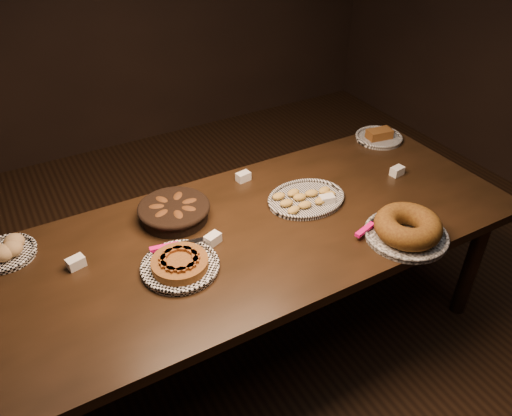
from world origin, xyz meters
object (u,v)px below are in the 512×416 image
buffet_table (260,239)px  apple_tart_plate (180,264)px  bundt_cake_plate (407,229)px  madeleine_platter (306,199)px

buffet_table → apple_tart_plate: size_ratio=6.94×
buffet_table → apple_tart_plate: 0.44m
bundt_cake_plate → buffet_table: bearing=136.8°
apple_tart_plate → bundt_cake_plate: bundt_cake_plate is taller
buffet_table → madeleine_platter: size_ratio=6.27×
apple_tart_plate → bundt_cake_plate: size_ratio=0.89×
buffet_table → bundt_cake_plate: 0.65m
buffet_table → apple_tart_plate: bearing=-169.1°
apple_tart_plate → madeleine_platter: 0.72m
buffet_table → madeleine_platter: (0.29, 0.06, 0.09)m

